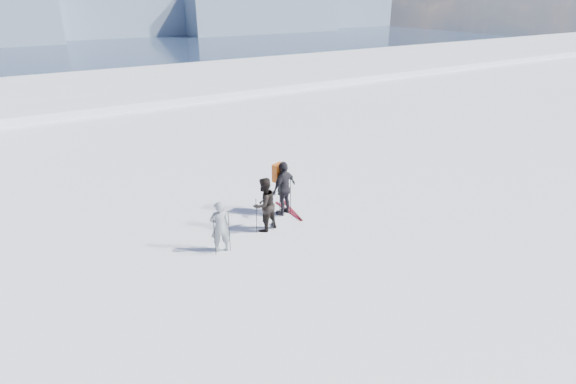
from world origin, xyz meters
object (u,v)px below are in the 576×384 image
skier_dark (264,205)px  skier_grey (220,227)px  skis_loose (290,211)px  skier_pack (284,188)px

skier_dark → skier_grey: bearing=-0.0°
skier_dark → skis_loose: (1.41, 0.69, -0.87)m
skier_grey → skis_loose: skier_grey is taller
skier_grey → skis_loose: 3.42m
skier_grey → skier_pack: skier_pack is taller
skier_grey → skis_loose: size_ratio=0.93×
skier_dark → skis_loose: size_ratio=1.04×
skier_dark → skier_pack: skier_pack is taller
skier_dark → skis_loose: bearing=-168.8°
skier_dark → skier_pack: 1.31m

